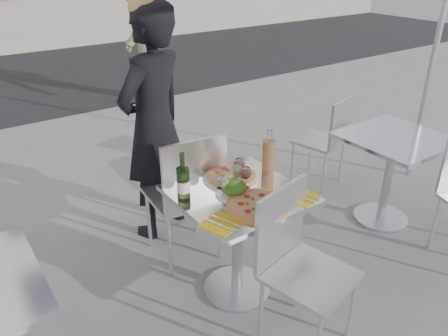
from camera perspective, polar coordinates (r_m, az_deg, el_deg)
ground at (r=3.03m, az=1.68°, el=-15.58°), size 80.00×80.00×0.00m
street_asphalt at (r=8.64m, az=-25.22°, el=10.71°), size 24.00×5.00×0.00m
main_table at (r=2.70m, az=1.83°, el=-7.09°), size 0.72×0.72×0.75m
side_table_right at (r=3.68m, az=20.99°, el=0.84°), size 0.72×0.72×0.75m
chair_far at (r=2.95m, az=-4.74°, el=-2.82°), size 0.49×0.50×0.99m
chair_near at (r=2.44m, az=9.40°, el=-11.21°), size 0.51×0.52×0.94m
side_chair_rfar at (r=4.10m, az=13.53°, el=4.21°), size 0.49×0.50×0.87m
woman_diner at (r=3.24m, az=-9.14°, el=5.45°), size 0.76×0.65×1.76m
pedestrian_b at (r=6.49m, az=-10.83°, el=16.67°), size 0.88×1.31×1.89m
pizza_near at (r=2.44m, az=4.53°, el=-4.92°), size 0.36×0.36×0.02m
pizza_far at (r=2.73m, az=0.93°, el=-1.09°), size 0.35×0.35×0.03m
salad_plate at (r=2.56m, az=1.29°, el=-2.64°), size 0.22×0.22×0.09m
wine_bottle at (r=2.47m, az=-5.35°, el=-1.86°), size 0.07×0.07×0.29m
carafe at (r=2.77m, az=5.85°, el=1.60°), size 0.08×0.08×0.29m
sugar_shaker at (r=2.71m, az=2.96°, el=-0.43°), size 0.06×0.06×0.11m
wineglass_white_a at (r=2.48m, az=-0.11°, el=-1.67°), size 0.07×0.07×0.16m
wineglass_white_b at (r=2.59m, az=1.75°, el=-0.44°), size 0.07×0.07×0.16m
wineglass_red_a at (r=2.56m, az=2.90°, el=-0.71°), size 0.07×0.07×0.16m
wineglass_red_b at (r=2.66m, az=2.02°, el=0.44°), size 0.07×0.07×0.16m
napkin_left at (r=2.30m, az=-0.39°, el=-7.27°), size 0.23×0.23×0.01m
napkin_right at (r=2.58m, az=10.06°, el=-3.68°), size 0.22×0.22×0.01m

